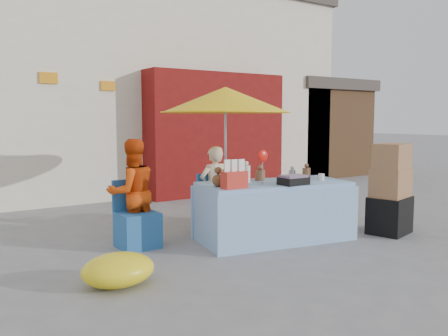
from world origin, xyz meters
TOP-DOWN VIEW (x-y plane):
  - ground at (0.00, 0.00)m, footprint 80.00×80.00m
  - backdrop at (0.52, 7.52)m, footprint 14.00×8.00m
  - market_table at (0.66, 0.44)m, footprint 2.18×1.31m
  - chair_left at (-1.02, 1.12)m, footprint 0.48×0.47m
  - chair_right at (0.23, 1.12)m, footprint 0.48×0.47m
  - vendor_orange at (-1.02, 1.26)m, footprint 0.67×0.52m
  - vendor_beige at (0.23, 1.26)m, footprint 0.45×0.30m
  - umbrella at (0.53, 1.41)m, footprint 1.90×1.90m
  - box_stack at (2.25, -0.22)m, footprint 0.68×0.60m
  - tarp_bundle at (-1.75, -0.09)m, footprint 0.82×0.71m

SIDE VIEW (x-z plane):
  - ground at x=0.00m, z-range 0.00..0.00m
  - tarp_bundle at x=-1.75m, z-range 0.00..0.33m
  - chair_left at x=-1.02m, z-range -0.17..0.68m
  - chair_right at x=0.23m, z-range -0.17..0.68m
  - market_table at x=0.66m, z-range -0.21..1.02m
  - box_stack at x=2.25m, z-range -0.05..1.23m
  - vendor_beige at x=0.23m, z-range 0.00..1.24m
  - vendor_orange at x=-1.02m, z-range 0.00..1.37m
  - umbrella at x=0.53m, z-range 0.85..2.94m
  - backdrop at x=0.52m, z-range -0.80..7.00m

